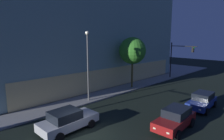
# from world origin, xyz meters

# --- Properties ---
(ground_plane) EXTENTS (120.00, 120.00, 0.00)m
(ground_plane) POSITION_xyz_m (0.00, 0.00, 0.00)
(ground_plane) COLOR black
(modern_building) EXTENTS (32.10, 26.34, 21.65)m
(modern_building) POSITION_xyz_m (11.38, 21.39, 10.76)
(modern_building) COLOR #4C4C51
(modern_building) RESTS_ON ground
(traffic_light_far_corner) EXTENTS (0.40, 4.61, 6.24)m
(traffic_light_far_corner) POSITION_xyz_m (23.20, 4.63, 4.27)
(traffic_light_far_corner) COLOR black
(traffic_light_far_corner) RESTS_ON sidewalk_corner
(street_lamp_sidewalk) EXTENTS (0.44, 0.44, 7.70)m
(street_lamp_sidewalk) POSITION_xyz_m (4.81, 6.09, 5.01)
(street_lamp_sidewalk) COLOR slate
(street_lamp_sidewalk) RESTS_ON sidewalk_corner
(sidewalk_tree) EXTENTS (3.75, 3.75, 7.12)m
(sidewalk_tree) POSITION_xyz_m (12.85, 6.42, 5.38)
(sidewalk_tree) COLOR #4F441E
(sidewalk_tree) RESTS_ON sidewalk_corner
(car_silver) EXTENTS (4.68, 2.33, 1.66)m
(car_silver) POSITION_xyz_m (-0.47, 1.82, 0.83)
(car_silver) COLOR #B7BABF
(car_silver) RESTS_ON ground
(car_red) EXTENTS (4.44, 2.14, 1.66)m
(car_red) POSITION_xyz_m (5.69, -3.87, 0.86)
(car_red) COLOR maroon
(car_red) RESTS_ON ground
(car_blue) EXTENTS (4.44, 2.15, 1.62)m
(car_blue) POSITION_xyz_m (11.75, -3.70, 0.83)
(car_blue) COLOR navy
(car_blue) RESTS_ON ground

